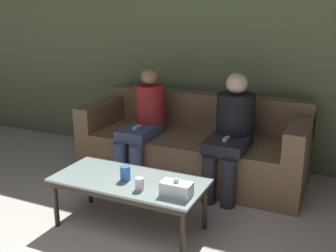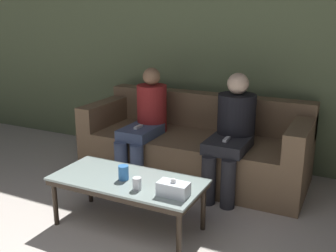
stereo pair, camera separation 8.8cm
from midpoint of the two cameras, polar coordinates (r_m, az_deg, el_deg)
wall_back at (r=4.42m, az=7.52°, el=11.40°), size 12.00×0.06×2.60m
couch at (r=4.12m, az=4.58°, el=-2.98°), size 2.28×0.92×0.82m
coffee_table at (r=3.09m, az=-5.05°, el=-8.32°), size 1.19×0.55×0.42m
cup_near_left at (r=2.88m, az=-3.63°, el=-8.33°), size 0.06×0.06×0.09m
cup_near_right at (r=3.04m, az=-5.65°, el=-6.75°), size 0.08×0.08×0.11m
tissue_box at (r=2.78m, az=1.70°, el=-9.11°), size 0.22×0.12×0.13m
seated_person_left_end at (r=4.02m, az=-2.60°, el=0.85°), size 0.31×0.70×1.12m
seated_person_mid_left at (r=3.70m, az=10.01°, el=-0.47°), size 0.36×0.71×1.12m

